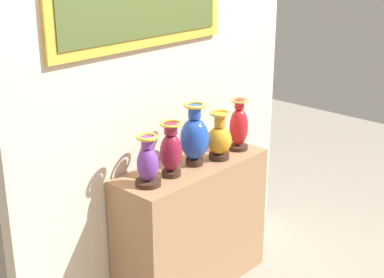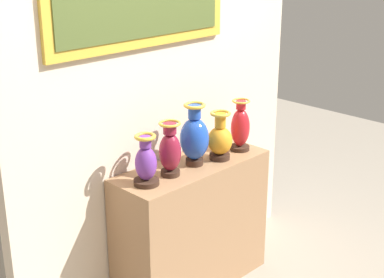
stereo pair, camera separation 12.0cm
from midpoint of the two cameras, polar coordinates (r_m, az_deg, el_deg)
The scene contains 7 objects.
display_shelf at distance 3.81m, azimuth 0.91°, elevation -8.69°, with size 1.08×0.40×0.88m, color #99704C.
back_wall at distance 3.63m, azimuth -2.06°, elevation 5.72°, with size 2.33×0.14×2.70m.
vase_violet at distance 3.29m, azimuth -3.58°, elevation -2.40°, with size 0.15×0.15×0.31m.
vase_burgundy at distance 3.41m, azimuth -1.20°, elevation -1.17°, with size 0.13×0.13×0.34m.
vase_sapphire at distance 3.55m, azimuth 1.22°, elevation 0.17°, with size 0.18×0.18×0.40m.
vase_amber at distance 3.67m, azimuth 3.75°, elevation -0.03°, with size 0.16×0.16×0.32m.
vase_crimson at distance 3.83m, azimuth 5.74°, elevation 1.13°, with size 0.13×0.13×0.35m.
Camera 2 is at (-2.38, -2.35, 2.27)m, focal length 53.44 mm.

